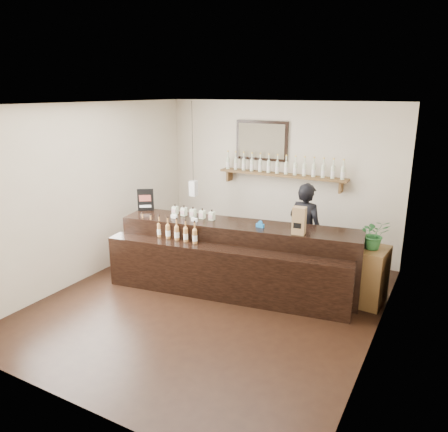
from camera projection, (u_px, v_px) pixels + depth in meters
ground at (211, 302)px, 6.35m from camera, size 5.00×5.00×0.00m
room_shell at (210, 188)px, 5.88m from camera, size 5.00×5.00×5.00m
back_wall_decor at (270, 160)px, 7.93m from camera, size 2.66×0.96×1.69m
counter at (234, 260)px, 6.66m from camera, size 3.73×1.53×1.20m
promo_sign at (146, 200)px, 7.27m from camera, size 0.23×0.17×0.37m
paper_bag at (299, 221)px, 6.08m from camera, size 0.19×0.15×0.39m
tape_dispenser at (260, 225)px, 6.42m from camera, size 0.12×0.05×0.10m
side_cabinet at (370, 276)px, 6.23m from camera, size 0.46×0.61×0.84m
potted_plant at (374, 234)px, 6.05m from camera, size 0.50×0.47×0.43m
shopkeeper at (305, 225)px, 7.02m from camera, size 0.72×0.54×1.78m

